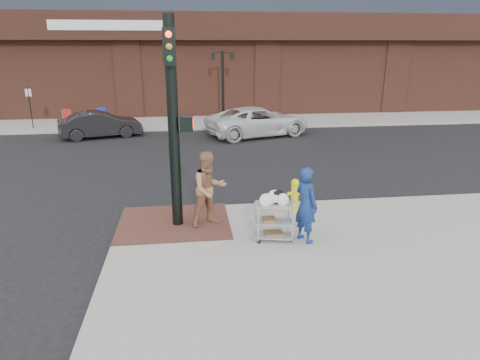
{
  "coord_description": "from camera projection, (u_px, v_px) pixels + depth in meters",
  "views": [
    {
      "loc": [
        -0.19,
        -9.32,
        4.49
      ],
      "look_at": [
        1.09,
        0.81,
        1.25
      ],
      "focal_mm": 32.0,
      "sensor_mm": 36.0,
      "label": 1
    }
  ],
  "objects": [
    {
      "name": "newsbox_red",
      "position": [
        67.0,
        118.0,
        23.68
      ],
      "size": [
        0.46,
        0.43,
        0.89
      ],
      "primitive_type": "cube",
      "rotation": [
        0.0,
        0.0,
        0.29
      ],
      "color": "red",
      "rests_on": "sidewalk_far"
    },
    {
      "name": "sidewalk_far",
      "position": [
        315.0,
        92.0,
        41.92
      ],
      "size": [
        65.0,
        36.0,
        0.15
      ],
      "primitive_type": "cube",
      "color": "gray",
      "rests_on": "ground"
    },
    {
      "name": "woman_blue",
      "position": [
        306.0,
        205.0,
        9.66
      ],
      "size": [
        0.67,
        0.77,
        1.77
      ],
      "primitive_type": "imported",
      "rotation": [
        0.0,
        0.0,
        2.04
      ],
      "color": "navy",
      "rests_on": "sidewalk_near"
    },
    {
      "name": "newsbox_blue",
      "position": [
        102.0,
        117.0,
        23.37
      ],
      "size": [
        0.47,
        0.43,
        1.09
      ],
      "primitive_type": "cube",
      "rotation": [
        0.0,
        0.0,
        0.05
      ],
      "color": "#1C29BC",
      "rests_on": "sidewalk_far"
    },
    {
      "name": "minivan_white",
      "position": [
        258.0,
        121.0,
        21.85
      ],
      "size": [
        5.83,
        3.99,
        1.48
      ],
      "primitive_type": "imported",
      "rotation": [
        0.0,
        0.0,
        1.89
      ],
      "color": "silver",
      "rests_on": "ground"
    },
    {
      "name": "newsbox_yellow",
      "position": [
        67.0,
        118.0,
        23.92
      ],
      "size": [
        0.41,
        0.38,
        0.89
      ],
      "primitive_type": "cube",
      "rotation": [
        0.0,
        0.0,
        -0.12
      ],
      "color": "#C78F16",
      "rests_on": "sidewalk_far"
    },
    {
      "name": "sedan_dark",
      "position": [
        100.0,
        124.0,
        21.47
      ],
      "size": [
        4.25,
        2.49,
        1.32
      ],
      "primitive_type": "imported",
      "rotation": [
        0.0,
        0.0,
        1.86
      ],
      "color": "black",
      "rests_on": "ground"
    },
    {
      "name": "utility_cart",
      "position": [
        274.0,
        218.0,
        9.83
      ],
      "size": [
        0.93,
        0.65,
        1.18
      ],
      "color": "#959599",
      "rests_on": "sidewalk_near"
    },
    {
      "name": "brick_curb_ramp",
      "position": [
        174.0,
        222.0,
        10.92
      ],
      "size": [
        2.8,
        2.4,
        0.01
      ],
      "primitive_type": "cube",
      "color": "#502A25",
      "rests_on": "sidewalk_near"
    },
    {
      "name": "ground",
      "position": [
        199.0,
        242.0,
        10.19
      ],
      "size": [
        220.0,
        220.0,
        0.0
      ],
      "primitive_type": "plane",
      "color": "black",
      "rests_on": "ground"
    },
    {
      "name": "pedestrian_tan",
      "position": [
        209.0,
        189.0,
        10.52
      ],
      "size": [
        1.13,
        1.02,
        1.89
      ],
      "primitive_type": "imported",
      "rotation": [
        0.0,
        0.0,
        0.4
      ],
      "color": "#9B6A49",
      "rests_on": "sidewalk_near"
    },
    {
      "name": "fire_hydrant",
      "position": [
        295.0,
        194.0,
        11.67
      ],
      "size": [
        0.41,
        0.29,
        0.87
      ],
      "color": "#D0C811",
      "rests_on": "sidewalk_near"
    },
    {
      "name": "traffic_signal_pole",
      "position": [
        174.0,
        119.0,
        10.01
      ],
      "size": [
        0.61,
        0.51,
        5.0
      ],
      "color": "black",
      "rests_on": "sidewalk_near"
    },
    {
      "name": "parking_sign",
      "position": [
        30.0,
        108.0,
        22.98
      ],
      "size": [
        0.05,
        0.05,
        2.2
      ],
      "primitive_type": "cylinder",
      "color": "black",
      "rests_on": "sidewalk_far"
    },
    {
      "name": "lamp_post",
      "position": [
        223.0,
        78.0,
        24.77
      ],
      "size": [
        1.32,
        0.22,
        4.0
      ],
      "color": "black",
      "rests_on": "sidewalk_far"
    }
  ]
}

